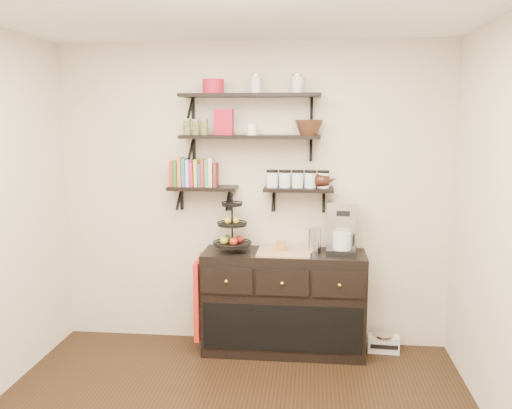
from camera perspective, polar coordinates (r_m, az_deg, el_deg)
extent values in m
cube|color=beige|center=(4.86, -0.43, 0.88)|extent=(3.50, 0.02, 2.70)
cube|color=black|center=(4.68, -0.63, 11.43)|extent=(1.20, 0.27, 0.03)
cube|color=black|center=(4.88, -6.63, 9.93)|extent=(0.02, 0.03, 0.20)
cube|color=black|center=(4.76, 5.87, 9.96)|extent=(0.02, 0.03, 0.20)
cube|color=black|center=(4.68, -0.62, 7.14)|extent=(1.20, 0.27, 0.03)
cube|color=black|center=(4.89, -6.55, 5.82)|extent=(0.02, 0.03, 0.20)
cube|color=black|center=(4.77, 5.80, 5.76)|extent=(0.02, 0.03, 0.20)
cube|color=black|center=(4.79, -5.60, 1.75)|extent=(0.60, 0.25, 0.03)
cube|color=black|center=(4.96, -7.81, 0.62)|extent=(0.02, 0.03, 0.20)
cube|color=black|center=(4.87, -2.78, 0.54)|extent=(0.03, 0.03, 0.20)
cube|color=black|center=(4.69, 4.50, 1.61)|extent=(0.60, 0.25, 0.03)
cube|color=black|center=(4.83, 1.91, 0.47)|extent=(0.03, 0.03, 0.20)
cube|color=black|center=(4.82, 7.14, 0.38)|extent=(0.02, 0.03, 0.20)
cube|color=red|center=(4.84, -8.60, 3.13)|extent=(0.02, 0.15, 0.20)
cube|color=#23702D|center=(4.83, -8.23, 3.37)|extent=(0.03, 0.15, 0.24)
cube|color=orange|center=(4.82, -7.78, 3.19)|extent=(0.04, 0.15, 0.21)
cube|color=teal|center=(4.81, -7.37, 3.43)|extent=(0.03, 0.15, 0.25)
cube|color=beige|center=(4.81, -6.97, 3.25)|extent=(0.03, 0.15, 0.22)
cube|color=#AB1B5A|center=(4.79, -6.51, 3.48)|extent=(0.04, 0.15, 0.26)
cube|color=yellow|center=(4.79, -6.06, 3.30)|extent=(0.03, 0.15, 0.23)
cube|color=#394A89|center=(4.78, -5.64, 3.12)|extent=(0.03, 0.15, 0.20)
cube|color=#9F2F27|center=(4.77, -5.16, 3.36)|extent=(0.04, 0.15, 0.24)
cube|color=#4DA161|center=(4.77, -4.70, 3.17)|extent=(0.03, 0.15, 0.21)
cube|color=beige|center=(4.76, -4.26, 3.41)|extent=(0.03, 0.15, 0.25)
cube|color=maroon|center=(4.75, -3.84, 3.23)|extent=(0.02, 0.15, 0.22)
cylinder|color=silver|center=(4.70, 1.71, 2.63)|extent=(0.10, 0.10, 0.13)
cylinder|color=silver|center=(4.69, 3.05, 2.61)|extent=(0.10, 0.10, 0.13)
cylinder|color=silver|center=(4.69, 4.40, 2.59)|extent=(0.10, 0.10, 0.13)
cylinder|color=silver|center=(4.69, 5.74, 2.57)|extent=(0.10, 0.10, 0.13)
cylinder|color=silver|center=(4.69, 7.09, 2.55)|extent=(0.10, 0.10, 0.13)
cube|color=black|center=(4.82, 2.92, -10.23)|extent=(1.40, 0.45, 0.90)
cube|color=tan|center=(4.69, 2.97, -4.94)|extent=(0.45, 0.41, 0.02)
sphere|color=gold|center=(4.55, -3.17, -8.11)|extent=(0.04, 0.04, 0.04)
sphere|color=gold|center=(4.50, 2.77, -8.30)|extent=(0.04, 0.04, 0.04)
sphere|color=gold|center=(4.50, 8.78, -8.40)|extent=(0.04, 0.04, 0.04)
cylinder|color=black|center=(4.68, -2.53, -2.02)|extent=(0.02, 0.02, 0.48)
cylinder|color=black|center=(4.72, -2.51, -4.21)|extent=(0.33, 0.33, 0.01)
cylinder|color=black|center=(4.68, -2.53, -2.14)|extent=(0.25, 0.25, 0.02)
cylinder|color=black|center=(4.65, -2.54, -0.03)|extent=(0.17, 0.17, 0.02)
sphere|color=#B21914|center=(4.74, -1.75, -3.67)|extent=(0.07, 0.07, 0.07)
sphere|color=gold|center=(4.68, -3.00, -1.72)|extent=(0.06, 0.06, 0.06)
cube|color=#A56426|center=(4.68, 2.63, -4.36)|extent=(0.08, 0.08, 0.08)
cube|color=black|center=(4.69, 9.00, -4.87)|extent=(0.27, 0.25, 0.04)
cube|color=silver|center=(4.72, 9.01, -2.41)|extent=(0.25, 0.12, 0.38)
cube|color=silver|center=(4.61, 9.12, -0.16)|extent=(0.27, 0.25, 0.08)
cylinder|color=silver|center=(4.64, 9.04, -3.80)|extent=(0.18, 0.18, 0.14)
cylinder|color=silver|center=(4.64, 6.17, -3.84)|extent=(0.11, 0.11, 0.22)
cube|color=#B21613|center=(4.81, -5.99, -9.78)|extent=(0.04, 0.30, 0.69)
cube|color=silver|center=(5.07, 13.24, -14.07)|extent=(0.28, 0.15, 0.15)
cylinder|color=silver|center=(5.03, 13.27, -13.21)|extent=(0.19, 0.19, 0.02)
cube|color=black|center=(5.00, 13.34, -14.39)|extent=(0.24, 0.02, 0.04)
cube|color=#AD132C|center=(4.71, -3.41, 8.66)|extent=(0.17, 0.08, 0.22)
cylinder|color=white|center=(4.67, -0.43, 7.92)|extent=(0.09, 0.09, 0.10)
cylinder|color=#AD132C|center=(4.73, -4.51, 12.29)|extent=(0.18, 0.18, 0.12)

